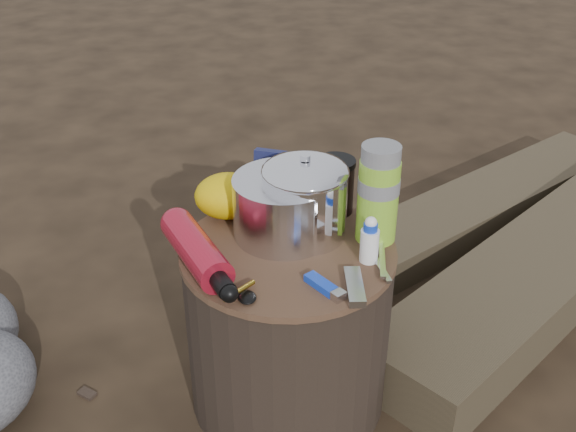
{
  "coord_description": "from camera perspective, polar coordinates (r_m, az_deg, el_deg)",
  "views": [
    {
      "loc": [
        -0.08,
        -1.18,
        1.18
      ],
      "look_at": [
        0.0,
        0.0,
        0.48
      ],
      "focal_mm": 43.5,
      "sensor_mm": 36.0,
      "label": 1
    }
  ],
  "objects": [
    {
      "name": "spork",
      "position": [
        1.3,
        -5.54,
        -5.77
      ],
      "size": [
        0.12,
        0.1,
        0.01
      ],
      "primitive_type": null,
      "rotation": [
        0.0,
        0.0,
        0.94
      ],
      "color": "black",
      "rests_on": "stump"
    },
    {
      "name": "stump",
      "position": [
        1.53,
        0.0,
        -8.99
      ],
      "size": [
        0.44,
        0.44,
        0.4
      ],
      "primitive_type": "cylinder",
      "color": "black",
      "rests_on": "ground"
    },
    {
      "name": "stuff_sack",
      "position": [
        1.51,
        -4.95,
        1.65
      ],
      "size": [
        0.14,
        0.12,
        0.1
      ],
      "primitive_type": "ellipsoid",
      "color": "#E4BA07",
      "rests_on": "stump"
    },
    {
      "name": "foil_windscreen",
      "position": [
        1.43,
        -0.35,
        0.74
      ],
      "size": [
        0.21,
        0.21,
        0.13
      ],
      "primitive_type": "cylinder",
      "color": "silver",
      "rests_on": "stump"
    },
    {
      "name": "camping_pot",
      "position": [
        1.42,
        1.38,
        1.51
      ],
      "size": [
        0.17,
        0.17,
        0.17
      ],
      "primitive_type": "cylinder",
      "color": "silver",
      "rests_on": "stump"
    },
    {
      "name": "travel_mug",
      "position": [
        1.52,
        3.87,
        2.46
      ],
      "size": [
        0.08,
        0.08,
        0.12
      ],
      "primitive_type": "cylinder",
      "color": "black",
      "rests_on": "stump"
    },
    {
      "name": "pot_grabber",
      "position": [
        1.38,
        7.28,
        -3.57
      ],
      "size": [
        0.04,
        0.14,
        0.01
      ],
      "primitive_type": null,
      "rotation": [
        0.0,
        0.0,
        0.01
      ],
      "color": "silver",
      "rests_on": "stump"
    },
    {
      "name": "thermos",
      "position": [
        1.41,
        7.38,
        1.79
      ],
      "size": [
        0.08,
        0.08,
        0.21
      ],
      "primitive_type": "cylinder",
      "color": "#88C42C",
      "rests_on": "stump"
    },
    {
      "name": "log_small",
      "position": [
        2.35,
        15.56,
        0.81
      ],
      "size": [
        1.16,
        0.9,
        0.1
      ],
      "primitive_type": "cube",
      "rotation": [
        0.0,
        0.0,
        -0.97
      ],
      "color": "#403625",
      "rests_on": "ground"
    },
    {
      "name": "fuel_bottle",
      "position": [
        1.36,
        -7.49,
        -2.76
      ],
      "size": [
        0.18,
        0.29,
        0.07
      ],
      "primitive_type": null,
      "rotation": [
        0.0,
        0.0,
        0.42
      ],
      "color": "#A9172B",
      "rests_on": "stump"
    },
    {
      "name": "ground",
      "position": [
        1.67,
        0.0,
        -14.31
      ],
      "size": [
        60.0,
        60.0,
        0.0
      ],
      "primitive_type": "plane",
      "color": "#2E2216",
      "rests_on": "ground"
    },
    {
      "name": "squeeze_bottle",
      "position": [
        1.36,
        6.69,
        -2.1
      ],
      "size": [
        0.04,
        0.04,
        0.09
      ],
      "primitive_type": "cylinder",
      "color": "white",
      "rests_on": "stump"
    },
    {
      "name": "multitool",
      "position": [
        1.3,
        5.47,
        -5.77
      ],
      "size": [
        0.04,
        0.11,
        0.02
      ],
      "primitive_type": "cube",
      "rotation": [
        0.0,
        0.0,
        -0.04
      ],
      "color": "silver",
      "rests_on": "stump"
    },
    {
      "name": "log_main",
      "position": [
        2.2,
        22.35,
        -2.12
      ],
      "size": [
        1.46,
        1.34,
        0.14
      ],
      "primitive_type": "cube",
      "rotation": [
        0.0,
        0.0,
        -0.85
      ],
      "color": "#403625",
      "rests_on": "ground"
    },
    {
      "name": "food_pouch",
      "position": [
        1.54,
        -0.96,
        3.06
      ],
      "size": [
        0.1,
        0.05,
        0.13
      ],
      "primitive_type": "cube",
      "rotation": [
        0.0,
        0.0,
        -0.34
      ],
      "color": "#151946",
      "rests_on": "stump"
    },
    {
      "name": "lighter",
      "position": [
        1.3,
        2.74,
        -5.57
      ],
      "size": [
        0.07,
        0.09,
        0.02
      ],
      "primitive_type": "cube",
      "rotation": [
        0.0,
        0.0,
        0.62
      ],
      "color": "blue",
      "rests_on": "stump"
    }
  ]
}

